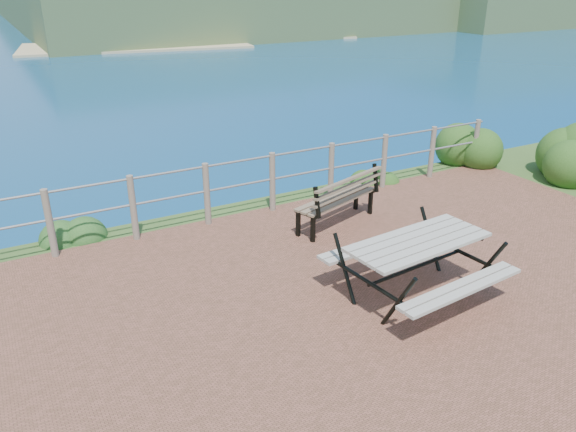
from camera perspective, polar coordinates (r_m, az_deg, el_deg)
name	(u,v)px	position (r m, az deg, el deg)	size (l,w,h in m)	color
ground	(401,306)	(6.97, 11.38, -8.95)	(10.00, 7.00, 0.12)	brown
safety_railing	(272,179)	(9.24, -1.60, 3.79)	(9.40, 0.10, 1.00)	#6B5B4C
picnic_table	(416,262)	(6.97, 12.92, -4.55)	(1.84, 1.54, 0.75)	#9B978B
park_bench	(337,191)	(8.71, 4.97, 2.53)	(1.61, 0.85, 0.88)	brown
shrub_right_front	(570,180)	(12.14, 26.75, 3.24)	(1.27, 1.27, 1.81)	#214916
shrub_right_edge	(465,166)	(12.25, 17.55, 4.86)	(0.99, 0.99, 1.42)	#214916
shrub_lip_west	(73,238)	(9.08, -21.02, -2.14)	(0.70, 0.70, 0.41)	#1F521F
shrub_lip_east	(370,179)	(11.02, 8.28, 3.70)	(0.83, 0.83, 0.60)	#214916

